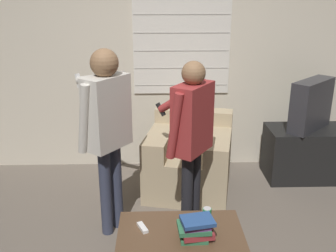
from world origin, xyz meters
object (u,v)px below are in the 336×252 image
object	(u,v)px
tv	(311,105)
book_stack	(196,229)
person_left_standing	(106,121)
soda_can	(207,215)
person_right_standing	(191,130)
spare_remote	(142,228)
coffee_table	(180,238)
armchair_beige	(190,159)

from	to	relation	value
tv	book_stack	xyz separation A→B (m)	(-1.43, -1.78, -0.35)
person_left_standing	soda_can	size ratio (longest dim) A/B	13.04
person_right_standing	spare_remote	size ratio (longest dim) A/B	11.44
person_right_standing	coffee_table	bearing A→B (deg)	-156.50
tv	person_left_standing	world-z (taller)	person_left_standing
soda_can	person_left_standing	bearing A→B (deg)	142.42
armchair_beige	tv	size ratio (longest dim) A/B	1.76
person_right_standing	armchair_beige	bearing A→B (deg)	29.31
armchair_beige	coffee_table	xyz separation A→B (m)	(-0.19, -1.48, 0.06)
armchair_beige	tv	world-z (taller)	tv
armchair_beige	book_stack	xyz separation A→B (m)	(-0.09, -1.55, 0.19)
tv	soda_can	world-z (taller)	tv
tv	spare_remote	bearing A→B (deg)	-0.88
armchair_beige	book_stack	bearing A→B (deg)	99.24
person_left_standing	armchair_beige	bearing A→B (deg)	-7.85
soda_can	armchair_beige	bearing A→B (deg)	90.59
coffee_table	person_left_standing	distance (m)	1.13
book_stack	coffee_table	bearing A→B (deg)	142.11
person_right_standing	book_stack	size ratio (longest dim) A/B	5.93
armchair_beige	coffee_table	size ratio (longest dim) A/B	1.15
person_right_standing	book_stack	xyz separation A→B (m)	(-0.03, -0.77, -0.45)
armchair_beige	soda_can	xyz separation A→B (m)	(0.01, -1.36, 0.16)
tv	person_right_standing	distance (m)	1.73
tv	person_left_standing	bearing A→B (deg)	-18.39
armchair_beige	tv	xyz separation A→B (m)	(1.34, 0.22, 0.54)
book_stack	soda_can	size ratio (longest dim) A/B	2.07
armchair_beige	soda_can	distance (m)	1.37
armchair_beige	spare_remote	size ratio (longest dim) A/B	7.69
person_left_standing	spare_remote	world-z (taller)	person_left_standing
coffee_table	person_right_standing	world-z (taller)	person_right_standing
coffee_table	spare_remote	bearing A→B (deg)	169.09
spare_remote	coffee_table	bearing A→B (deg)	-34.67
person_left_standing	person_right_standing	xyz separation A→B (m)	(0.71, -0.03, -0.08)
person_left_standing	tv	bearing A→B (deg)	-27.60
person_left_standing	person_right_standing	size ratio (longest dim) A/B	1.06
armchair_beige	spare_remote	world-z (taller)	armchair_beige
armchair_beige	person_right_standing	distance (m)	1.01
person_left_standing	book_stack	world-z (taller)	person_left_standing
person_right_standing	soda_can	xyz separation A→B (m)	(0.08, -0.57, -0.47)
person_left_standing	soda_can	distance (m)	1.13
armchair_beige	person_left_standing	bearing A→B (deg)	57.09
coffee_table	soda_can	bearing A→B (deg)	30.44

